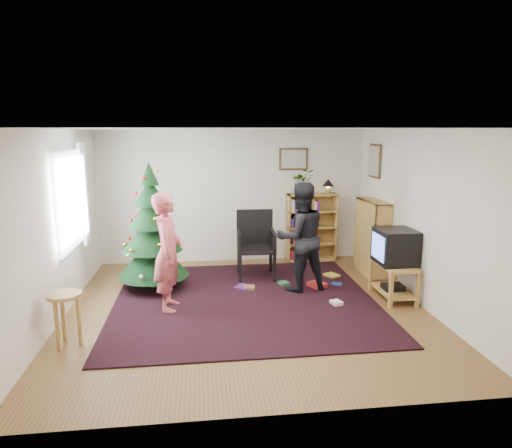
{
  "coord_description": "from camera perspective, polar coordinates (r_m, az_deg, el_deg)",
  "views": [
    {
      "loc": [
        -0.62,
        -6.07,
        2.48
      ],
      "look_at": [
        0.2,
        0.59,
        1.1
      ],
      "focal_mm": 32.0,
      "sensor_mm": 36.0,
      "label": 1
    }
  ],
  "objects": [
    {
      "name": "crt_tv",
      "position": [
        7.03,
        17.02,
        -2.7
      ],
      "size": [
        0.54,
        0.58,
        0.51
      ],
      "color": "black",
      "rests_on": "tv_stand"
    },
    {
      "name": "wall_front",
      "position": [
        3.83,
        2.65,
        -7.12
      ],
      "size": [
        5.0,
        0.02,
        2.5
      ],
      "primitive_type": "cube",
      "color": "silver",
      "rests_on": "floor"
    },
    {
      "name": "table_lamp",
      "position": [
        8.81,
        9.0,
        5.02
      ],
      "size": [
        0.21,
        0.21,
        0.28
      ],
      "color": "#A57F33",
      "rests_on": "bookshelf_back"
    },
    {
      "name": "picture_right",
      "position": [
        8.43,
        14.65,
        7.63
      ],
      "size": [
        0.03,
        0.5,
        0.6
      ],
      "color": "#4C3319",
      "rests_on": "wall_right"
    },
    {
      "name": "window_pane",
      "position": [
        7.0,
        -22.32,
        2.69
      ],
      "size": [
        0.04,
        1.2,
        1.4
      ],
      "primitive_type": "cube",
      "color": "silver",
      "rests_on": "wall_left"
    },
    {
      "name": "floor_clutter",
      "position": [
        7.4,
        5.49,
        -7.71
      ],
      "size": [
        1.77,
        1.46,
        0.08
      ],
      "color": "#A51E19",
      "rests_on": "rug"
    },
    {
      "name": "stool",
      "position": [
        5.78,
        -22.75,
        -9.35
      ],
      "size": [
        0.39,
        0.39,
        0.65
      ],
      "color": "#C59146",
      "rests_on": "floor"
    },
    {
      "name": "ceiling",
      "position": [
        6.11,
        -1.24,
        11.8
      ],
      "size": [
        5.0,
        5.0,
        0.0
      ],
      "primitive_type": "plane",
      "rotation": [
        3.14,
        0.0,
        0.0
      ],
      "color": "white",
      "rests_on": "wall_back"
    },
    {
      "name": "wall_back",
      "position": [
        8.68,
        -2.87,
        3.45
      ],
      "size": [
        5.0,
        0.02,
        2.5
      ],
      "primitive_type": "cube",
      "color": "silver",
      "rests_on": "floor"
    },
    {
      "name": "person_by_chair",
      "position": [
        7.1,
        5.58,
        -1.67
      ],
      "size": [
        0.95,
        0.81,
        1.71
      ],
      "primitive_type": "imported",
      "rotation": [
        0.0,
        0.0,
        3.35
      ],
      "color": "black",
      "rests_on": "rug"
    },
    {
      "name": "armchair",
      "position": [
        7.83,
        -0.11,
        -2.12
      ],
      "size": [
        0.65,
        0.65,
        1.14
      ],
      "rotation": [
        0.0,
        0.0,
        -0.04
      ],
      "color": "black",
      "rests_on": "rug"
    },
    {
      "name": "picture_back",
      "position": [
        8.75,
        4.7,
        8.09
      ],
      "size": [
        0.55,
        0.03,
        0.42
      ],
      "color": "#4C3319",
      "rests_on": "wall_back"
    },
    {
      "name": "person_standing",
      "position": [
        6.43,
        -10.95,
        -3.45
      ],
      "size": [
        0.43,
        0.63,
        1.66
      ],
      "primitive_type": "imported",
      "rotation": [
        0.0,
        0.0,
        1.52
      ],
      "color": "#BC4B50",
      "rests_on": "rug"
    },
    {
      "name": "tv_stand",
      "position": [
        7.16,
        16.81,
        -6.46
      ],
      "size": [
        0.46,
        0.83,
        0.55
      ],
      "color": "#C59146",
      "rests_on": "floor"
    },
    {
      "name": "wall_right",
      "position": [
        6.94,
        19.82,
        0.7
      ],
      "size": [
        0.02,
        5.0,
        2.5
      ],
      "primitive_type": "cube",
      "color": "silver",
      "rests_on": "floor"
    },
    {
      "name": "floor",
      "position": [
        6.59,
        -1.14,
        -10.5
      ],
      "size": [
        5.0,
        5.0,
        0.0
      ],
      "primitive_type": "plane",
      "color": "brown",
      "rests_on": "ground"
    },
    {
      "name": "wall_left",
      "position": [
        6.48,
        -23.77,
        -0.33
      ],
      "size": [
        0.02,
        5.0,
        2.5
      ],
      "primitive_type": "cube",
      "color": "silver",
      "rests_on": "floor"
    },
    {
      "name": "bookshelf_back",
      "position": [
        8.86,
        6.97,
        -0.3
      ],
      "size": [
        0.95,
        0.3,
        1.3
      ],
      "color": "#C59146",
      "rests_on": "floor"
    },
    {
      "name": "bookshelf_right",
      "position": [
        8.21,
        14.28,
        -1.53
      ],
      "size": [
        0.3,
        0.95,
        1.3
      ],
      "rotation": [
        0.0,
        0.0,
        1.57
      ],
      "color": "#C59146",
      "rests_on": "floor"
    },
    {
      "name": "rug",
      "position": [
        6.86,
        -1.4,
        -9.48
      ],
      "size": [
        3.8,
        3.6,
        0.02
      ],
      "primitive_type": "cube",
      "color": "black",
      "rests_on": "floor"
    },
    {
      "name": "potted_plant",
      "position": [
        8.68,
        5.82,
        5.3
      ],
      "size": [
        0.46,
        0.4,
        0.47
      ],
      "primitive_type": "imported",
      "rotation": [
        0.0,
        0.0,
        0.09
      ],
      "color": "gray",
      "rests_on": "bookshelf_back"
    },
    {
      "name": "curtain",
      "position": [
        7.66,
        -20.68,
        3.51
      ],
      "size": [
        0.06,
        0.35,
        1.6
      ],
      "primitive_type": "cube",
      "color": "white",
      "rests_on": "wall_left"
    },
    {
      "name": "christmas_tree",
      "position": [
        7.34,
        -12.87,
        -1.6
      ],
      "size": [
        1.11,
        1.11,
        2.02
      ],
      "rotation": [
        0.0,
        0.0,
        0.22
      ],
      "color": "#3F2816",
      "rests_on": "rug"
    }
  ]
}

